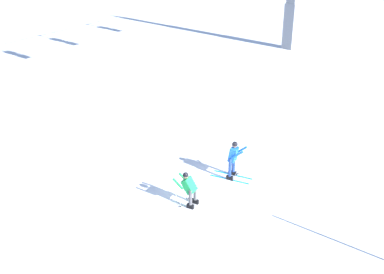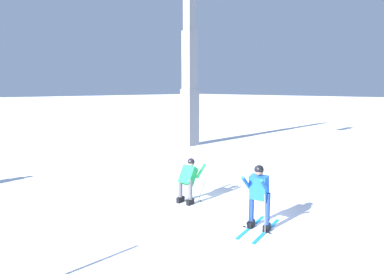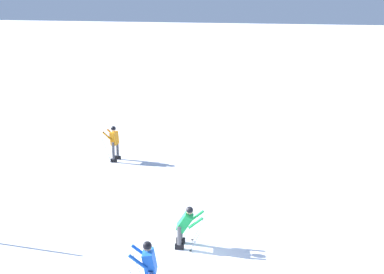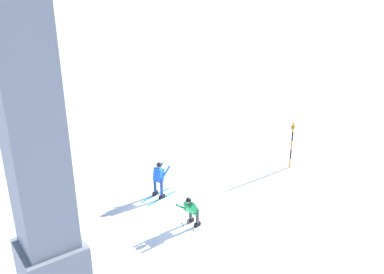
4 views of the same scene
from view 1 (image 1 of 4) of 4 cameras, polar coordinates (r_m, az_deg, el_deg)
ground_plane at (r=19.65m, az=1.94°, el=-6.39°), size 260.00×260.00×0.00m
skier_carving_main at (r=18.52m, az=-0.34°, el=-5.79°), size 0.85×1.84×1.48m
skier_distant_uphill at (r=20.24m, az=4.77°, el=-2.31°), size 0.87×1.76×1.69m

